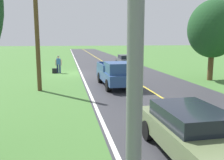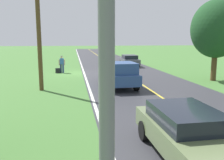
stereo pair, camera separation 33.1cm
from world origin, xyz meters
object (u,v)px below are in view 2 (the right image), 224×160
(pickup_truck_passing, at_px, (118,73))
(utility_pole_roadside, at_px, (39,32))
(traffic_light_mast, at_px, (90,18))
(tree_far_side_near, at_px, (216,29))
(sedan_near_oncoming, at_px, (129,60))
(sedan_ahead_same_lane, at_px, (187,132))
(hitchhiker_walking, at_px, (62,63))
(suitcase_carried, at_px, (58,71))

(pickup_truck_passing, bearing_deg, utility_pole_roadside, 3.77)
(traffic_light_mast, relative_size, tree_far_side_near, 0.80)
(tree_far_side_near, relative_size, sedan_near_oncoming, 1.45)
(pickup_truck_passing, height_order, sedan_ahead_same_lane, pickup_truck_passing)
(hitchhiker_walking, bearing_deg, suitcase_carried, 13.49)
(tree_far_side_near, distance_m, utility_pole_roadside, 13.54)
(tree_far_side_near, height_order, sedan_near_oncoming, tree_far_side_near)
(pickup_truck_passing, xyz_separation_m, sedan_near_oncoming, (-3.79, -12.85, -0.21))
(traffic_light_mast, xyz_separation_m, tree_far_side_near, (-11.14, -15.80, 0.59))
(suitcase_carried, distance_m, sedan_ahead_same_lane, 19.05)
(hitchhiker_walking, xyz_separation_m, tree_far_side_near, (-12.44, 6.62, 3.17))
(traffic_light_mast, bearing_deg, suitcase_carried, -85.60)
(pickup_truck_passing, distance_m, utility_pole_roadside, 5.99)
(suitcase_carried, bearing_deg, traffic_light_mast, 1.77)
(hitchhiker_walking, relative_size, sedan_ahead_same_lane, 0.40)
(hitchhiker_walking, bearing_deg, sedan_ahead_same_lane, 103.04)
(suitcase_carried, xyz_separation_m, pickup_truck_passing, (-4.70, 7.88, 0.72))
(suitcase_carried, xyz_separation_m, traffic_light_mast, (-1.72, 22.32, 3.31))
(tree_far_side_near, distance_m, sedan_near_oncoming, 12.75)
(suitcase_carried, xyz_separation_m, sedan_ahead_same_lane, (-4.71, 18.45, 0.51))
(hitchhiker_walking, xyz_separation_m, pickup_truck_passing, (-4.28, 7.98, -0.01))
(tree_far_side_near, height_order, utility_pole_roadside, utility_pole_roadside)
(traffic_light_mast, xyz_separation_m, utility_pole_roadside, (2.29, -14.09, 0.24))
(utility_pole_roadside, bearing_deg, sedan_near_oncoming, -124.48)
(suitcase_carried, bearing_deg, sedan_near_oncoming, 117.71)
(suitcase_carried, relative_size, utility_pole_roadside, 0.06)
(suitcase_carried, bearing_deg, pickup_truck_passing, 28.15)
(suitcase_carried, distance_m, traffic_light_mast, 22.63)
(suitcase_carried, height_order, pickup_truck_passing, pickup_truck_passing)
(sedan_ahead_same_lane, bearing_deg, traffic_light_mast, 52.21)
(traffic_light_mast, relative_size, utility_pole_roadside, 0.69)
(suitcase_carried, bearing_deg, tree_far_side_near, 60.46)
(suitcase_carried, relative_size, traffic_light_mast, 0.09)
(hitchhiker_walking, bearing_deg, sedan_near_oncoming, -148.91)
(traffic_light_mast, distance_m, sedan_ahead_same_lane, 5.63)
(hitchhiker_walking, relative_size, traffic_light_mast, 0.34)
(suitcase_carried, xyz_separation_m, sedan_near_oncoming, (-8.48, -4.97, 0.51))
(pickup_truck_passing, distance_m, sedan_ahead_same_lane, 10.57)
(tree_far_side_near, relative_size, utility_pole_roadside, 0.85)
(sedan_ahead_same_lane, xyz_separation_m, utility_pole_roadside, (5.29, -10.22, 3.04))
(tree_far_side_near, relative_size, sedan_ahead_same_lane, 1.46)
(pickup_truck_passing, bearing_deg, suitcase_carried, -59.22)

